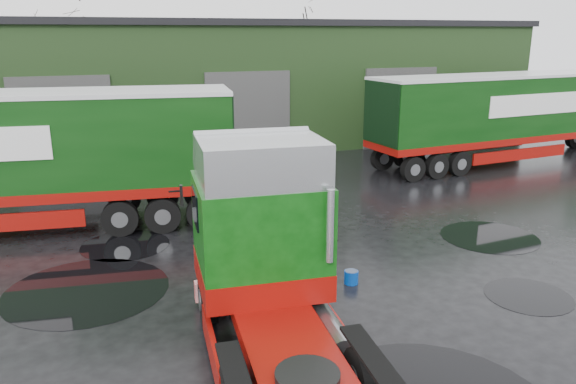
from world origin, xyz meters
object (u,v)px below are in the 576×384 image
object	(u,v)px
tree_back_a	(63,47)
hero_tractor	(282,270)
warehouse	(218,80)
tree_back_b	(291,59)
wash_bucket	(351,277)
trailer_left	(3,163)
lorry_right	(493,120)

from	to	relation	value
tree_back_a	hero_tractor	bearing A→B (deg)	-83.71
warehouse	tree_back_b	world-z (taller)	tree_back_b
tree_back_b	wash_bucket	bearing A→B (deg)	-107.72
trailer_left	tree_back_b	distance (m)	29.22
wash_bucket	tree_back_b	xyz separation A→B (m)	(9.62, 30.11, 3.59)
warehouse	lorry_right	world-z (taller)	warehouse
lorry_right	tree_back_a	distance (m)	27.61
tree_back_a	tree_back_b	size ratio (longest dim) A/B	1.27
trailer_left	tree_back_b	size ratio (longest dim) A/B	1.77
wash_bucket	trailer_left	bearing A→B (deg)	139.34
warehouse	tree_back_b	size ratio (longest dim) A/B	4.32
tree_back_b	lorry_right	bearing A→B (deg)	-85.35
hero_tractor	trailer_left	bearing A→B (deg)	123.58
hero_tractor	tree_back_b	bearing A→B (deg)	75.05
trailer_left	tree_back_a	world-z (taller)	tree_back_a
lorry_right	tree_back_a	world-z (taller)	tree_back_a
tree_back_a	tree_back_b	xyz separation A→B (m)	(16.00, 0.00, -1.00)
trailer_left	warehouse	bearing A→B (deg)	-27.61
wash_bucket	tree_back_a	xyz separation A→B (m)	(-6.38, 30.11, 4.59)
hero_tractor	tree_back_b	xyz separation A→B (m)	(12.36, 33.00, 1.81)
warehouse	trailer_left	distance (m)	16.41
trailer_left	lorry_right	bearing A→B (deg)	-75.21
trailer_left	lorry_right	distance (m)	19.35
wash_bucket	tree_back_b	world-z (taller)	tree_back_b
lorry_right	tree_back_a	size ratio (longest dim) A/B	1.60
wash_bucket	lorry_right	bearing A→B (deg)	38.81
hero_tractor	trailer_left	distance (m)	10.94
lorry_right	hero_tractor	bearing A→B (deg)	-54.21
warehouse	hero_tractor	distance (m)	23.44
lorry_right	warehouse	bearing A→B (deg)	-143.24
warehouse	hero_tractor	world-z (taller)	warehouse
trailer_left	hero_tractor	bearing A→B (deg)	-144.15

